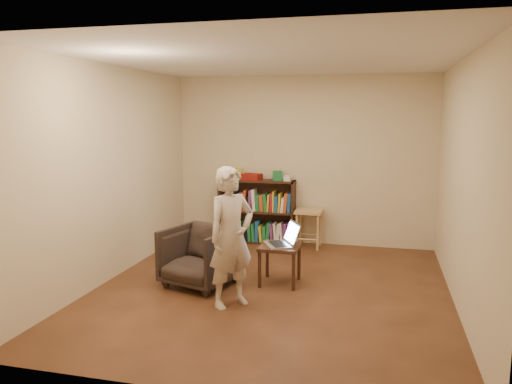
% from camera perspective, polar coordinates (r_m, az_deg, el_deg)
% --- Properties ---
extents(floor, '(4.50, 4.50, 0.00)m').
position_cam_1_polar(floor, '(5.89, 1.75, -11.10)').
color(floor, '#402414').
rests_on(floor, ground).
extents(ceiling, '(4.50, 4.50, 0.00)m').
position_cam_1_polar(ceiling, '(5.57, 1.88, 14.94)').
color(ceiling, white).
rests_on(ceiling, wall_back).
extents(wall_back, '(4.00, 0.00, 4.00)m').
position_cam_1_polar(wall_back, '(7.78, 5.36, 3.58)').
color(wall_back, beige).
rests_on(wall_back, floor).
extents(wall_left, '(0.00, 4.50, 4.50)m').
position_cam_1_polar(wall_left, '(6.31, -16.23, 2.05)').
color(wall_left, beige).
rests_on(wall_left, floor).
extents(wall_right, '(0.00, 4.50, 4.50)m').
position_cam_1_polar(wall_right, '(5.51, 22.56, 0.79)').
color(wall_right, beige).
rests_on(wall_right, floor).
extents(bookshelf, '(1.20, 0.30, 1.00)m').
position_cam_1_polar(bookshelf, '(7.89, 0.11, -2.63)').
color(bookshelf, black).
rests_on(bookshelf, floor).
extents(box_yellow, '(0.23, 0.19, 0.16)m').
position_cam_1_polar(box_yellow, '(7.89, -2.38, 2.09)').
color(box_yellow, gold).
rests_on(box_yellow, bookshelf).
extents(red_cloth, '(0.32, 0.26, 0.10)m').
position_cam_1_polar(red_cloth, '(7.78, -0.47, 1.75)').
color(red_cloth, maroon).
rests_on(red_cloth, bookshelf).
extents(box_green, '(0.18, 0.18, 0.15)m').
position_cam_1_polar(box_green, '(7.72, 2.47, 1.87)').
color(box_green, '#1D6F3A').
rests_on(box_green, bookshelf).
extents(box_white, '(0.11, 0.11, 0.08)m').
position_cam_1_polar(box_white, '(7.67, 3.60, 1.58)').
color(box_white, white).
rests_on(box_white, bookshelf).
extents(stool, '(0.40, 0.40, 0.58)m').
position_cam_1_polar(stool, '(7.62, 6.06, -2.88)').
color(stool, tan).
rests_on(stool, floor).
extents(armchair, '(0.94, 0.95, 0.70)m').
position_cam_1_polar(armchair, '(5.97, -6.42, -7.32)').
color(armchair, '#312921').
rests_on(armchair, floor).
extents(side_table, '(0.46, 0.46, 0.47)m').
position_cam_1_polar(side_table, '(5.98, 2.75, -6.83)').
color(side_table, black).
rests_on(side_table, floor).
extents(laptop, '(0.50, 0.51, 0.27)m').
position_cam_1_polar(laptop, '(5.95, 3.09, -5.52)').
color(laptop, silver).
rests_on(laptop, side_table).
extents(person, '(0.62, 0.64, 1.48)m').
position_cam_1_polar(person, '(5.22, -2.85, -5.20)').
color(person, '#C3B3A1').
rests_on(person, floor).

